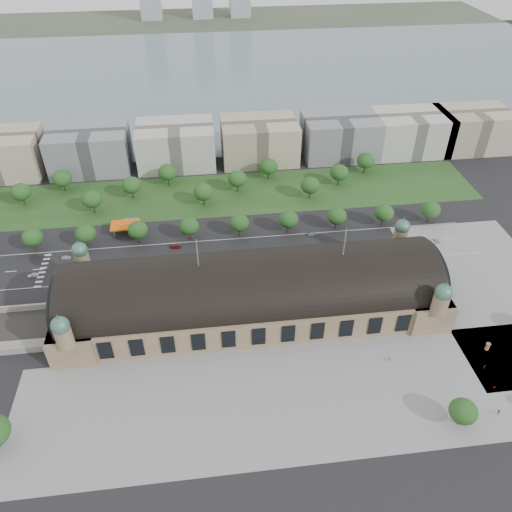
{
  "coord_description": "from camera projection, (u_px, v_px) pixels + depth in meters",
  "views": [
    {
      "loc": [
        -16.42,
        -144.96,
        142.06
      ],
      "look_at": [
        3.76,
        18.0,
        14.0
      ],
      "focal_mm": 35.0,
      "sensor_mm": 36.0,
      "label": 1
    }
  ],
  "objects": [
    {
      "name": "tree_row_2",
      "position": [
        86.0,
        234.0,
        232.33
      ],
      "size": [
        9.6,
        9.6,
        11.52
      ],
      "color": "#2D2116",
      "rests_on": "ground"
    },
    {
      "name": "pedestrian_1",
      "position": [
        484.0,
        367.0,
        178.65
      ],
      "size": [
        0.55,
        0.72,
        1.75
      ],
      "primitive_type": "imported",
      "rotation": [
        0.0,
        0.0,
        1.34
      ],
      "color": "gray",
      "rests_on": "ground"
    },
    {
      "name": "ground",
      "position": [
        252.0,
        311.0,
        202.4
      ],
      "size": [
        900.0,
        900.0,
        0.0
      ],
      "primitive_type": "plane",
      "color": "black",
      "rests_on": "ground"
    },
    {
      "name": "tree_belt_4",
      "position": [
        131.0,
        185.0,
        266.56
      ],
      "size": [
        10.4,
        10.4,
        12.48
      ],
      "color": "#2D2116",
      "rests_on": "ground"
    },
    {
      "name": "tree_row_3",
      "position": [
        138.0,
        230.0,
        234.66
      ],
      "size": [
        9.6,
        9.6,
        11.52
      ],
      "color": "#2D2116",
      "rests_on": "ground"
    },
    {
      "name": "traffic_car_4",
      "position": [
        256.0,
        252.0,
        232.14
      ],
      "size": [
        4.53,
        1.94,
        1.53
      ],
      "primitive_type": "imported",
      "rotation": [
        0.0,
        0.0,
        -1.54
      ],
      "color": "#16223F",
      "rests_on": "ground"
    },
    {
      "name": "parked_car_5",
      "position": [
        198.0,
        280.0,
        216.31
      ],
      "size": [
        6.15,
        4.46,
        1.55
      ],
      "primitive_type": "imported",
      "rotation": [
        0.0,
        0.0,
        -1.19
      ],
      "color": "#9A9EA2",
      "rests_on": "ground"
    },
    {
      "name": "pedestrian_0",
      "position": [
        390.0,
        359.0,
        181.3
      ],
      "size": [
        0.94,
        0.58,
        1.87
      ],
      "primitive_type": "imported",
      "rotation": [
        0.0,
        0.0,
        -0.07
      ],
      "color": "gray",
      "rests_on": "ground"
    },
    {
      "name": "grass_belt",
      "position": [
        205.0,
        195.0,
        273.73
      ],
      "size": [
        300.0,
        45.0,
        0.1
      ],
      "primitive_type": "cube",
      "color": "#22471C",
      "rests_on": "ground"
    },
    {
      "name": "bus_east",
      "position": [
        269.0,
        259.0,
        226.23
      ],
      "size": [
        12.63,
        3.14,
        3.51
      ],
      "primitive_type": "imported",
      "rotation": [
        0.0,
        0.0,
        1.56
      ],
      "color": "beige",
      "rests_on": "ground"
    },
    {
      "name": "station",
      "position": [
        252.0,
        292.0,
        196.08
      ],
      "size": [
        150.0,
        48.4,
        44.3
      ],
      "color": "#947D5C",
      "rests_on": "ground"
    },
    {
      "name": "tree_belt_9",
      "position": [
        310.0,
        185.0,
        266.38
      ],
      "size": [
        10.4,
        10.4,
        12.48
      ],
      "color": "#2D2116",
      "rests_on": "ground"
    },
    {
      "name": "lake",
      "position": [
        212.0,
        74.0,
        435.61
      ],
      "size": [
        700.0,
        320.0,
        0.08
      ],
      "primitive_type": "cube",
      "color": "slate",
      "rests_on": "ground"
    },
    {
      "name": "plaza_south",
      "position": [
        297.0,
        399.0,
        168.94
      ],
      "size": [
        190.0,
        48.0,
        0.12
      ],
      "primitive_type": "cube",
      "color": "gray",
      "rests_on": "ground"
    },
    {
      "name": "road_slab",
      "position": [
        200.0,
        257.0,
        230.2
      ],
      "size": [
        260.0,
        26.0,
        0.1
      ],
      "primitive_type": "cube",
      "color": "black",
      "rests_on": "ground"
    },
    {
      "name": "tree_row_5",
      "position": [
        239.0,
        223.0,
        239.31
      ],
      "size": [
        9.6,
        9.6,
        11.52
      ],
      "color": "#2D2116",
      "rests_on": "ground"
    },
    {
      "name": "tree_belt_11",
      "position": [
        366.0,
        161.0,
        288.84
      ],
      "size": [
        10.4,
        10.4,
        12.48
      ],
      "color": "#2D2116",
      "rests_on": "ground"
    },
    {
      "name": "tree_belt_3",
      "position": [
        92.0,
        199.0,
        255.33
      ],
      "size": [
        10.4,
        10.4,
        12.48
      ],
      "color": "#2D2116",
      "rests_on": "ground"
    },
    {
      "name": "tree_plaza_s",
      "position": [
        463.0,
        411.0,
        157.08
      ],
      "size": [
        9.0,
        9.0,
        10.64
      ],
      "color": "#2D2116",
      "rests_on": "ground"
    },
    {
      "name": "tree_row_4",
      "position": [
        189.0,
        226.0,
        236.99
      ],
      "size": [
        9.6,
        9.6,
        11.52
      ],
      "color": "#2D2116",
      "rests_on": "ground"
    },
    {
      "name": "bus_mid",
      "position": [
        243.0,
        263.0,
        224.28
      ],
      "size": [
        11.9,
        3.62,
        3.27
      ],
      "primitive_type": "imported",
      "rotation": [
        0.0,
        0.0,
        1.5
      ],
      "color": "silver",
      "rests_on": "ground"
    },
    {
      "name": "pedestrian_3",
      "position": [
        494.0,
        387.0,
        171.44
      ],
      "size": [
        1.15,
        0.59,
        1.92
      ],
      "primitive_type": "imported",
      "rotation": [
        0.0,
        0.0,
        3.19
      ],
      "color": "gray",
      "rests_on": "ground"
    },
    {
      "name": "tree_belt_8",
      "position": [
        269.0,
        166.0,
        283.32
      ],
      "size": [
        10.4,
        10.4,
        12.48
      ],
      "color": "#2D2116",
      "rests_on": "ground"
    },
    {
      "name": "traffic_car_5",
      "position": [
        312.0,
        234.0,
        243.54
      ],
      "size": [
        4.49,
        1.93,
        1.44
      ],
      "primitive_type": "imported",
      "rotation": [
        0.0,
        0.0,
        1.67
      ],
      "color": "#5B5F62",
      "rests_on": "ground"
    },
    {
      "name": "office_7",
      "position": [
        471.0,
        129.0,
        314.13
      ],
      "size": [
        45.0,
        32.0,
        24.0
      ],
      "primitive_type": "cube",
      "color": "#B9A991",
      "rests_on": "ground"
    },
    {
      "name": "office_6",
      "position": [
        410.0,
        132.0,
        310.25
      ],
      "size": [
        45.0,
        32.0,
        24.0
      ],
      "primitive_type": "cube",
      "color": "#B3B2AA",
      "rests_on": "ground"
    },
    {
      "name": "tree_belt_10",
      "position": [
        339.0,
        173.0,
        277.61
      ],
      "size": [
        10.4,
        10.4,
        12.48
      ],
      "color": "#2D2116",
      "rests_on": "ground"
    },
    {
      "name": "parked_car_4",
      "position": [
        161.0,
        281.0,
        215.89
      ],
      "size": [
        4.04,
        3.26,
        1.29
      ],
      "primitive_type": "imported",
      "rotation": [
        0.0,
        0.0,
        -1.01
      ],
      "color": "silver",
      "rests_on": "ground"
    },
    {
      "name": "tree_row_6",
      "position": [
        289.0,
        220.0,
        241.64
      ],
      "size": [
        9.6,
        9.6,
        11.52
      ],
      "color": "#2D2116",
      "rests_on": "ground"
    },
    {
      "name": "tree_belt_2",
      "position": [
        62.0,
        179.0,
        272.27
      ],
      "size": [
        10.4,
        10.4,
        12.48
      ],
      "color": "#2D2116",
      "rests_on": "ground"
    },
    {
      "name": "parked_car_3",
      "position": [
        147.0,
        281.0,
        216.01
      ],
      "size": [
        4.03,
        2.98,
        1.28
      ],
      "primitive_type": "imported",
      "rotation": [
        0.0,
        0.0,
        -1.12
      ],
      "color": "#585B60",
      "rests_on": "ground"
    },
    {
      "name": "tree_belt_7",
      "position": [
        237.0,
        179.0,
        272.09
      ],
      "size": [
        10.4,
        10.4,
        12.48
      ],
      "color": "#2D2116",
      "rests_on": "ground"
    },
    {
      "name": "traffic_car_1",
      "position": [
        66.0,
        258.0,
        228.85
      ],
      "size": [
        4.3,
        1.67,
        1.39
      ],
      "primitive_type": "imported",
      "rotation": [
        0.0,
        0.0,
        1.52
      ],
      "color": "gray",
      "rests_on": "ground"
    },
    {
      "name": "office_3",
      "position": [
        176.0,
        145.0,
        296.2
      ],
      "size": [
        45.0,
        32.0,
        24.0
      ],
      "primitive_type": "cube",
      "color": "#B3B2AA",
      "rests_on": "ground"
    },
    {
      "name": "petrol_station",
      "position": [
        129.0,
        224.0,
        246.45
      ],
      "size": [
        14.0,
        13.0,
        5.05
      ],
      "color": "#E15C0D",
      "rests_on": "ground"
    },
    {
      "name": "traffic_car_0",
      "position": [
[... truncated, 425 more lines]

